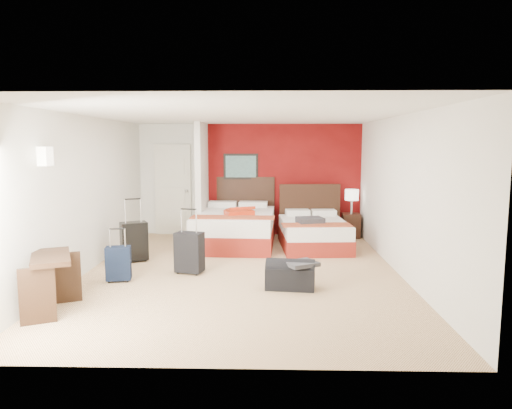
{
  "coord_description": "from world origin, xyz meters",
  "views": [
    {
      "loc": [
        0.42,
        -7.29,
        2.05
      ],
      "look_at": [
        0.21,
        0.8,
        1.0
      ],
      "focal_mm": 32.7,
      "sensor_mm": 36.0,
      "label": 1
    }
  ],
  "objects_px": {
    "nightstand": "(351,226)",
    "duffel_bag": "(290,276)",
    "bed_right": "(314,234)",
    "suitcase_black": "(134,243)",
    "suitcase_charcoal": "(189,254)",
    "red_suitcase_open": "(240,211)",
    "table_lamp": "(352,202)",
    "suitcase_navy": "(119,265)",
    "desk": "(52,284)",
    "bed_left": "(235,229)"
  },
  "relations": [
    {
      "from": "table_lamp",
      "to": "suitcase_navy",
      "type": "height_order",
      "value": "table_lamp"
    },
    {
      "from": "bed_left",
      "to": "red_suitcase_open",
      "type": "relative_size",
      "value": 3.02
    },
    {
      "from": "bed_left",
      "to": "desk",
      "type": "relative_size",
      "value": 2.56
    },
    {
      "from": "bed_left",
      "to": "suitcase_black",
      "type": "bearing_deg",
      "value": -137.47
    },
    {
      "from": "suitcase_navy",
      "to": "duffel_bag",
      "type": "distance_m",
      "value": 2.58
    },
    {
      "from": "bed_right",
      "to": "suitcase_navy",
      "type": "xyz_separation_m",
      "value": [
        -3.15,
        -2.4,
        -0.02
      ]
    },
    {
      "from": "table_lamp",
      "to": "duffel_bag",
      "type": "relative_size",
      "value": 0.77
    },
    {
      "from": "bed_right",
      "to": "suitcase_black",
      "type": "distance_m",
      "value": 3.47
    },
    {
      "from": "suitcase_navy",
      "to": "nightstand",
      "type": "bearing_deg",
      "value": 29.49
    },
    {
      "from": "suitcase_charcoal",
      "to": "suitcase_navy",
      "type": "height_order",
      "value": "suitcase_charcoal"
    },
    {
      "from": "bed_right",
      "to": "suitcase_charcoal",
      "type": "relative_size",
      "value": 2.86
    },
    {
      "from": "red_suitcase_open",
      "to": "duffel_bag",
      "type": "height_order",
      "value": "red_suitcase_open"
    },
    {
      "from": "nightstand",
      "to": "desk",
      "type": "distance_m",
      "value": 6.52
    },
    {
      "from": "desk",
      "to": "duffel_bag",
      "type": "bearing_deg",
      "value": -5.48
    },
    {
      "from": "nightstand",
      "to": "desk",
      "type": "height_order",
      "value": "desk"
    },
    {
      "from": "nightstand",
      "to": "desk",
      "type": "xyz_separation_m",
      "value": [
        -4.46,
        -4.75,
        0.09
      ]
    },
    {
      "from": "nightstand",
      "to": "suitcase_navy",
      "type": "distance_m",
      "value": 5.33
    },
    {
      "from": "suitcase_charcoal",
      "to": "duffel_bag",
      "type": "bearing_deg",
      "value": -10.15
    },
    {
      "from": "suitcase_black",
      "to": "suitcase_charcoal",
      "type": "relative_size",
      "value": 1.06
    },
    {
      "from": "table_lamp",
      "to": "suitcase_charcoal",
      "type": "xyz_separation_m",
      "value": [
        -3.08,
        -2.96,
        -0.48
      ]
    },
    {
      "from": "red_suitcase_open",
      "to": "suitcase_black",
      "type": "relative_size",
      "value": 1.1
    },
    {
      "from": "table_lamp",
      "to": "suitcase_black",
      "type": "height_order",
      "value": "table_lamp"
    },
    {
      "from": "red_suitcase_open",
      "to": "bed_right",
      "type": "bearing_deg",
      "value": -27.07
    },
    {
      "from": "bed_right",
      "to": "desk",
      "type": "height_order",
      "value": "desk"
    },
    {
      "from": "suitcase_black",
      "to": "suitcase_navy",
      "type": "distance_m",
      "value": 1.21
    },
    {
      "from": "red_suitcase_open",
      "to": "bed_left",
      "type": "bearing_deg",
      "value": 111.95
    },
    {
      "from": "bed_left",
      "to": "desk",
      "type": "height_order",
      "value": "desk"
    },
    {
      "from": "bed_left",
      "to": "suitcase_navy",
      "type": "xyz_separation_m",
      "value": [
        -1.57,
        -2.61,
        -0.08
      ]
    },
    {
      "from": "table_lamp",
      "to": "bed_right",
      "type": "bearing_deg",
      "value": -131.88
    },
    {
      "from": "nightstand",
      "to": "table_lamp",
      "type": "relative_size",
      "value": 1.0
    },
    {
      "from": "table_lamp",
      "to": "suitcase_black",
      "type": "distance_m",
      "value": 4.76
    },
    {
      "from": "nightstand",
      "to": "suitcase_black",
      "type": "distance_m",
      "value": 4.74
    },
    {
      "from": "bed_right",
      "to": "table_lamp",
      "type": "relative_size",
      "value": 3.38
    },
    {
      "from": "desk",
      "to": "nightstand",
      "type": "bearing_deg",
      "value": 21.9
    },
    {
      "from": "bed_left",
      "to": "bed_right",
      "type": "bearing_deg",
      "value": -4.82
    },
    {
      "from": "duffel_bag",
      "to": "bed_left",
      "type": "bearing_deg",
      "value": 115.79
    },
    {
      "from": "nightstand",
      "to": "suitcase_navy",
      "type": "xyz_separation_m",
      "value": [
        -4.07,
        -3.43,
        -0.02
      ]
    },
    {
      "from": "duffel_bag",
      "to": "desk",
      "type": "xyz_separation_m",
      "value": [
        -2.95,
        -1.04,
        0.19
      ]
    },
    {
      "from": "red_suitcase_open",
      "to": "desk",
      "type": "xyz_separation_m",
      "value": [
        -2.06,
        -3.83,
        -0.35
      ]
    },
    {
      "from": "bed_left",
      "to": "suitcase_charcoal",
      "type": "distance_m",
      "value": 2.21
    },
    {
      "from": "red_suitcase_open",
      "to": "suitcase_black",
      "type": "height_order",
      "value": "red_suitcase_open"
    },
    {
      "from": "suitcase_black",
      "to": "nightstand",
      "type": "bearing_deg",
      "value": 1.24
    },
    {
      "from": "red_suitcase_open",
      "to": "duffel_bag",
      "type": "relative_size",
      "value": 1.06
    },
    {
      "from": "bed_right",
      "to": "nightstand",
      "type": "relative_size",
      "value": 3.38
    },
    {
      "from": "red_suitcase_open",
      "to": "nightstand",
      "type": "relative_size",
      "value": 1.38
    },
    {
      "from": "suitcase_navy",
      "to": "desk",
      "type": "distance_m",
      "value": 1.38
    },
    {
      "from": "suitcase_charcoal",
      "to": "desk",
      "type": "xyz_separation_m",
      "value": [
        -1.38,
        -1.79,
        0.05
      ]
    },
    {
      "from": "suitcase_charcoal",
      "to": "desk",
      "type": "distance_m",
      "value": 2.26
    },
    {
      "from": "red_suitcase_open",
      "to": "duffel_bag",
      "type": "xyz_separation_m",
      "value": [
        0.89,
        -2.78,
        -0.54
      ]
    },
    {
      "from": "nightstand",
      "to": "duffel_bag",
      "type": "relative_size",
      "value": 0.77
    }
  ]
}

